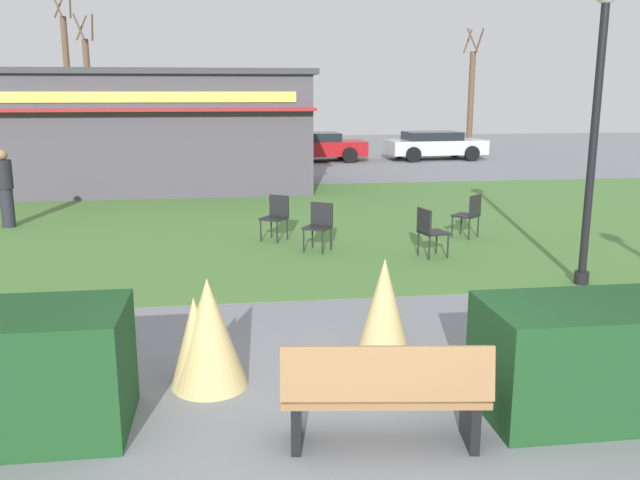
% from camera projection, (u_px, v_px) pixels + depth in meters
% --- Properties ---
extents(ground_plane, '(80.00, 80.00, 0.00)m').
position_uv_depth(ground_plane, '(370.00, 465.00, 5.33)').
color(ground_plane, slate).
extents(lawn_patch, '(36.00, 12.00, 0.01)m').
position_uv_depth(lawn_patch, '(276.00, 221.00, 15.29)').
color(lawn_patch, '#4C7A38').
rests_on(lawn_patch, ground_plane).
extents(park_bench, '(1.75, 0.74, 0.95)m').
position_uv_depth(park_bench, '(385.00, 394.00, 5.49)').
color(park_bench, olive).
rests_on(park_bench, ground_plane).
extents(hedge_left, '(1.88, 1.10, 1.10)m').
position_uv_depth(hedge_left, '(16.00, 373.00, 5.73)').
color(hedge_left, '#19421E').
rests_on(hedge_left, ground_plane).
extents(hedge_right, '(2.40, 1.10, 1.05)m').
position_uv_depth(hedge_right, '(612.00, 357.00, 6.14)').
color(hedge_right, '#19421E').
rests_on(hedge_right, ground_plane).
extents(ornamental_grass_behind_left, '(0.76, 0.76, 1.13)m').
position_uv_depth(ornamental_grass_behind_left, '(209.00, 333.00, 6.64)').
color(ornamental_grass_behind_left, tan).
rests_on(ornamental_grass_behind_left, ground_plane).
extents(ornamental_grass_behind_right, '(0.62, 0.62, 1.13)m').
position_uv_depth(ornamental_grass_behind_right, '(384.00, 307.00, 7.42)').
color(ornamental_grass_behind_right, tan).
rests_on(ornamental_grass_behind_right, ground_plane).
extents(ornamental_grass_behind_center, '(0.52, 0.52, 0.94)m').
position_uv_depth(ornamental_grass_behind_center, '(195.00, 342.00, 6.65)').
color(ornamental_grass_behind_center, tan).
rests_on(ornamental_grass_behind_center, ground_plane).
extents(lamppost_mid, '(0.36, 0.36, 4.47)m').
position_uv_depth(lamppost_mid, '(597.00, 99.00, 9.72)').
color(lamppost_mid, black).
rests_on(lamppost_mid, ground_plane).
extents(trash_bin, '(0.52, 0.52, 0.78)m').
position_uv_depth(trash_bin, '(29.00, 369.00, 6.21)').
color(trash_bin, '#2D4233').
rests_on(trash_bin, ground_plane).
extents(food_kiosk, '(9.87, 5.40, 3.52)m').
position_uv_depth(food_kiosk, '(147.00, 129.00, 20.30)').
color(food_kiosk, '#47424C').
rests_on(food_kiosk, ground_plane).
extents(cafe_chair_west, '(0.61, 0.61, 0.89)m').
position_uv_depth(cafe_chair_west, '(319.00, 223.00, 12.38)').
color(cafe_chair_west, black).
rests_on(cafe_chair_west, ground_plane).
extents(cafe_chair_east, '(0.53, 0.53, 0.89)m').
position_uv_depth(cafe_chair_east, '(429.00, 229.00, 11.84)').
color(cafe_chair_east, black).
rests_on(cafe_chair_east, ground_plane).
extents(cafe_chair_center, '(0.62, 0.62, 0.89)m').
position_uv_depth(cafe_chair_center, '(276.00, 214.00, 13.26)').
color(cafe_chair_center, black).
rests_on(cafe_chair_center, ground_plane).
extents(cafe_chair_north, '(0.62, 0.62, 0.89)m').
position_uv_depth(cafe_chair_north, '(470.00, 212.00, 13.44)').
color(cafe_chair_north, black).
rests_on(cafe_chair_north, ground_plane).
extents(person_strolling, '(0.34, 0.34, 1.69)m').
position_uv_depth(person_strolling, '(5.00, 188.00, 14.43)').
color(person_strolling, '#23232D').
rests_on(person_strolling, ground_plane).
extents(parked_car_west_slot, '(4.36, 2.37, 1.20)m').
position_uv_depth(parked_car_west_slot, '(183.00, 147.00, 27.42)').
color(parked_car_west_slot, navy).
rests_on(parked_car_west_slot, ground_plane).
extents(parked_car_center_slot, '(4.26, 2.18, 1.20)m').
position_uv_depth(parked_car_center_slot, '(314.00, 146.00, 28.14)').
color(parked_car_center_slot, maroon).
rests_on(parked_car_center_slot, ground_plane).
extents(parked_car_east_slot, '(4.31, 2.27, 1.20)m').
position_uv_depth(parked_car_east_slot, '(434.00, 145.00, 28.83)').
color(parked_car_east_slot, '#B7BABF').
rests_on(parked_car_east_slot, ground_plane).
extents(tree_left_bg, '(0.91, 0.96, 6.24)m').
position_uv_depth(tree_left_bg, '(89.00, 94.00, 30.32)').
color(tree_left_bg, brown).
rests_on(tree_left_bg, ground_plane).
extents(tree_right_bg, '(0.91, 0.96, 5.81)m').
position_uv_depth(tree_right_bg, '(471.00, 99.00, 32.37)').
color(tree_right_bg, brown).
rests_on(tree_right_bg, ground_plane).
extents(tree_center_bg, '(0.91, 0.96, 7.26)m').
position_uv_depth(tree_center_bg, '(68.00, 83.00, 30.74)').
color(tree_center_bg, brown).
rests_on(tree_center_bg, ground_plane).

